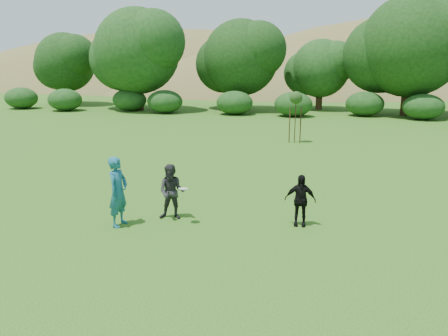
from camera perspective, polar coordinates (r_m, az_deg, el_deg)
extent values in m
plane|color=#19470C|center=(11.84, -3.07, -8.65)|extent=(120.00, 120.00, 0.00)
imported|color=#195870|center=(12.48, -13.66, -3.02)|extent=(0.55, 0.77, 1.98)
imported|color=#252528|center=(12.77, -6.82, -3.12)|extent=(0.86, 0.71, 1.64)
imported|color=black|center=(12.38, 9.91, -4.16)|extent=(0.87, 0.37, 1.48)
cylinder|color=white|center=(12.25, -5.33, -2.71)|extent=(0.27, 0.27, 0.06)
cylinder|color=#391F16|center=(24.62, 9.28, 6.15)|extent=(0.05, 0.05, 2.50)
sphere|color=#234217|center=(24.48, 9.40, 9.04)|extent=(0.70, 0.70, 0.70)
cylinder|color=#3E2218|center=(24.67, 8.56, 5.60)|extent=(0.06, 0.06, 2.00)
cylinder|color=#391E16|center=(24.64, 9.96, 5.54)|extent=(0.06, 0.06, 2.00)
ellipsoid|color=olive|center=(86.84, -6.93, 2.92)|extent=(110.00, 70.00, 44.00)
ellipsoid|color=olive|center=(86.38, 23.15, 0.31)|extent=(100.00, 64.00, 52.00)
ellipsoid|color=olive|center=(70.07, 5.41, 3.94)|extent=(80.00, 50.00, 28.00)
cylinder|color=#3A2616|center=(47.68, -19.73, 9.36)|extent=(0.65, 0.65, 2.62)
sphere|color=#194214|center=(47.57, -20.02, 12.85)|extent=(5.80, 5.80, 5.80)
cylinder|color=#3A2616|center=(40.87, -11.02, 9.63)|extent=(0.73, 0.73, 3.15)
sphere|color=#194214|center=(40.77, -11.27, 14.75)|extent=(7.54, 7.54, 7.54)
cylinder|color=#3A2616|center=(40.26, 2.19, 9.56)|extent=(0.68, 0.68, 2.80)
sphere|color=#194214|center=(40.13, 2.23, 14.20)|extent=(6.73, 6.73, 6.73)
cylinder|color=#3A2616|center=(41.68, 12.31, 9.04)|extent=(0.60, 0.60, 2.27)
sphere|color=#194214|center=(41.55, 12.50, 12.58)|extent=(5.22, 5.22, 5.22)
cylinder|color=#3A2616|center=(39.30, 22.72, 8.77)|extent=(0.76, 0.76, 3.32)
sphere|color=#194214|center=(39.20, 23.27, 14.44)|extent=(8.12, 8.12, 8.12)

